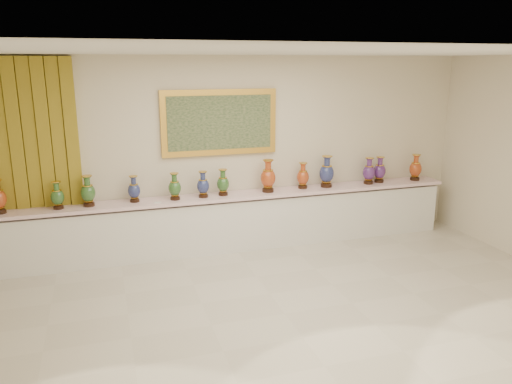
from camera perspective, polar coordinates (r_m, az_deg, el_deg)
ground at (r=6.10m, az=3.30°, el=-13.73°), size 8.00×8.00×0.00m
room at (r=7.59m, az=-22.05°, el=3.58°), size 8.00×8.00×8.00m
counter at (r=7.92m, az=-2.47°, el=-3.47°), size 7.28×0.48×0.90m
vase_1 at (r=7.49m, az=-21.75°, el=-0.50°), size 0.20×0.20×0.39m
vase_2 at (r=7.48m, az=-18.64°, el=-0.05°), size 0.26×0.26×0.45m
vase_3 at (r=7.52m, az=-13.77°, el=0.20°), size 0.22×0.22×0.39m
vase_4 at (r=7.52m, az=-9.28°, el=0.49°), size 0.20×0.20×0.41m
vase_5 at (r=7.60m, az=-6.07°, el=0.72°), size 0.22×0.22×0.40m
vase_6 at (r=7.69m, az=-3.79°, el=0.96°), size 0.22×0.22×0.41m
vase_7 at (r=7.87m, az=1.39°, el=1.67°), size 0.30×0.30×0.52m
vase_8 at (r=8.13m, az=5.38°, el=1.74°), size 0.26×0.26×0.43m
vase_9 at (r=8.26m, az=8.08°, el=2.16°), size 0.24×0.24×0.52m
vase_10 at (r=8.62m, az=12.77°, el=2.23°), size 0.26×0.26×0.45m
vase_11 at (r=8.77m, az=13.94°, el=2.36°), size 0.25×0.25×0.44m
vase_12 at (r=9.10m, az=17.76°, el=2.56°), size 0.21×0.21×0.45m
label_card at (r=7.45m, az=-11.18°, el=-1.18°), size 0.10×0.06×0.00m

